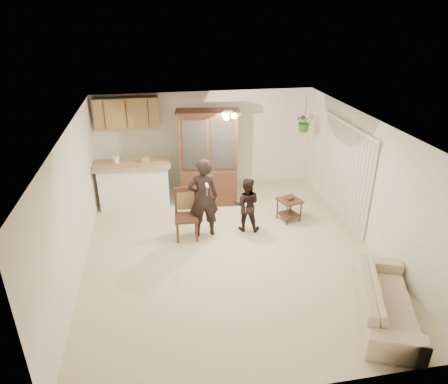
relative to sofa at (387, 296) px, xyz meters
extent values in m
plane|color=#C4BB94|center=(-2.03, 2.21, -0.37)|extent=(6.50, 6.50, 0.00)
cube|color=white|center=(-2.03, 2.21, 2.13)|extent=(5.50, 6.50, 0.02)
cube|color=white|center=(-2.03, 5.46, 0.88)|extent=(5.50, 0.02, 2.50)
cube|color=white|center=(-2.03, -1.04, 0.88)|extent=(5.50, 0.02, 2.50)
cube|color=white|center=(-4.78, 2.21, 0.88)|extent=(0.02, 6.50, 2.50)
cube|color=white|center=(0.72, 2.21, 0.88)|extent=(0.02, 6.50, 2.50)
cube|color=white|center=(-3.88, 4.56, 0.13)|extent=(1.60, 0.55, 1.00)
cube|color=tan|center=(-3.88, 4.56, 0.68)|extent=(1.75, 0.70, 0.08)
cube|color=brown|center=(-3.93, 5.28, 1.73)|extent=(1.50, 0.34, 0.70)
imported|color=#275722|center=(0.27, 4.61, 1.48)|extent=(0.43, 0.37, 0.48)
cylinder|color=black|center=(0.27, 4.61, 1.81)|extent=(0.01, 0.01, 0.65)
imported|color=#F2E8C7|center=(0.00, 0.00, 0.00)|extent=(1.37, 2.01, 0.73)
imported|color=black|center=(-2.44, 2.91, 0.53)|extent=(0.68, 0.47, 1.80)
imported|color=black|center=(-1.53, 2.96, 0.31)|extent=(0.77, 0.68, 1.35)
cube|color=#351D13|center=(-2.12, 4.41, 0.08)|extent=(1.39, 0.70, 0.89)
cube|color=#351D13|center=(-2.12, 4.41, 1.19)|extent=(1.38, 0.63, 1.33)
cube|color=#B2BFC3|center=(-2.12, 4.41, 1.19)|extent=(1.15, 0.17, 1.17)
cube|color=#351D13|center=(-2.12, 4.41, 1.88)|extent=(1.50, 0.73, 0.07)
cube|color=#351D13|center=(-0.49, 3.20, 0.12)|extent=(0.58, 0.58, 0.04)
cube|color=#351D13|center=(-0.49, 3.20, -0.23)|extent=(0.48, 0.48, 0.03)
cube|color=#351D13|center=(-0.49, 3.20, 0.17)|extent=(0.19, 0.15, 0.06)
cube|color=#351D13|center=(-2.81, 2.84, 0.10)|extent=(0.49, 0.49, 0.05)
cube|color=#9B714D|center=(-2.81, 2.84, 0.39)|extent=(0.35, 0.06, 0.41)
cube|color=#351D13|center=(-2.81, 2.84, 0.65)|extent=(0.43, 0.07, 0.08)
cube|color=#351D13|center=(-1.79, 4.50, 0.09)|extent=(0.56, 0.56, 0.05)
cube|color=#9B714D|center=(-1.79, 4.50, 0.36)|extent=(0.33, 0.14, 0.39)
cube|color=#351D13|center=(-1.79, 4.50, 0.62)|extent=(0.41, 0.16, 0.08)
cube|color=#351D13|center=(-2.04, 5.13, 0.09)|extent=(0.59, 0.59, 0.05)
cube|color=#9B714D|center=(-2.04, 5.13, 0.37)|extent=(0.33, 0.15, 0.40)
cube|color=#351D13|center=(-2.04, 5.13, 0.63)|extent=(0.40, 0.18, 0.08)
cube|color=white|center=(-2.41, 2.51, 0.93)|extent=(0.05, 0.15, 0.05)
cube|color=white|center=(-1.61, 2.69, 0.36)|extent=(0.06, 0.11, 0.03)
camera|label=1|loc=(-3.30, -4.33, 4.00)|focal=32.00mm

